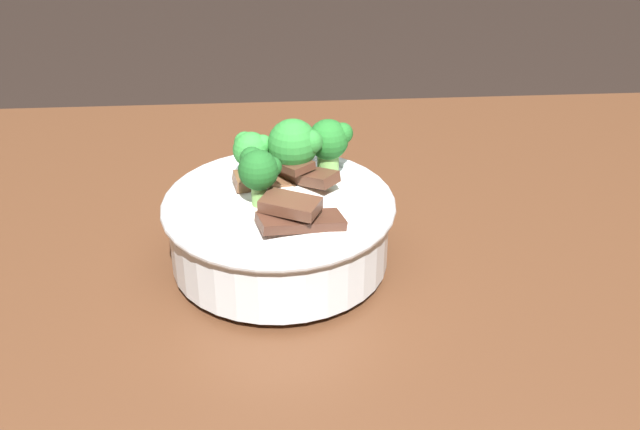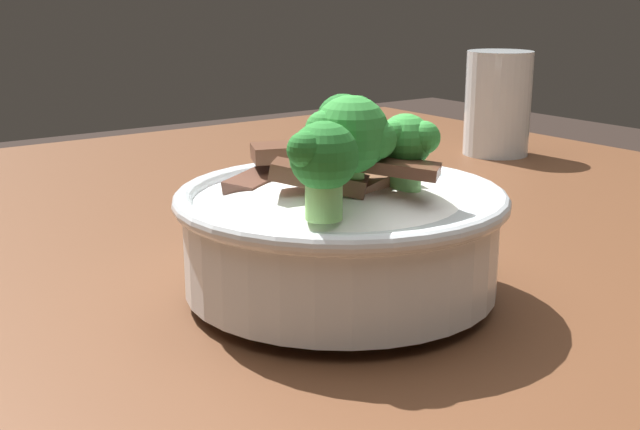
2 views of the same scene
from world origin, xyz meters
name	(u,v)px [view 2 (image 2 of 2)]	position (x,y,z in m)	size (l,w,h in m)	color
dining_table	(201,426)	(0.00, 0.00, 0.65)	(1.23, 1.03, 0.79)	#56331E
rice_bowl	(341,224)	(-0.04, 0.13, 0.84)	(0.20, 0.20, 0.13)	silver
drinking_glass	(497,111)	(-0.47, -0.14, 0.84)	(0.07, 0.07, 0.12)	white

